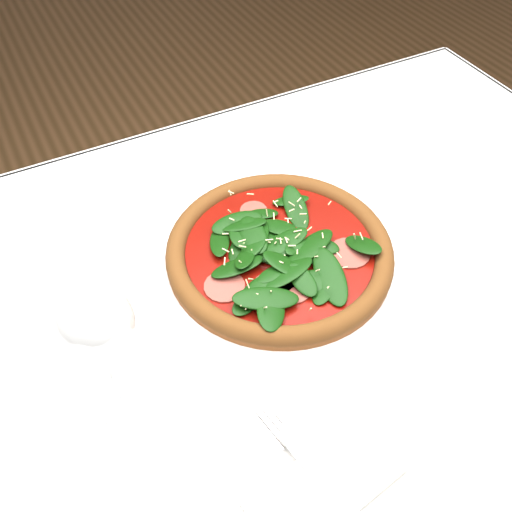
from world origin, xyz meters
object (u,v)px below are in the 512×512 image
pizza (280,249)px  wine_glass (96,328)px  napkin (326,487)px  plate (279,259)px

pizza → wine_glass: (-0.25, -0.09, 0.10)m
wine_glass → napkin: size_ratio=1.19×
pizza → napkin: size_ratio=1.99×
pizza → plate: bearing=116.6°
plate → wine_glass: (-0.25, -0.09, 0.12)m
pizza → wine_glass: 0.28m
wine_glass → napkin: bearing=-52.4°
plate → wine_glass: size_ratio=1.87×
wine_glass → pizza: bearing=20.4°
napkin → plate: bearing=69.6°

